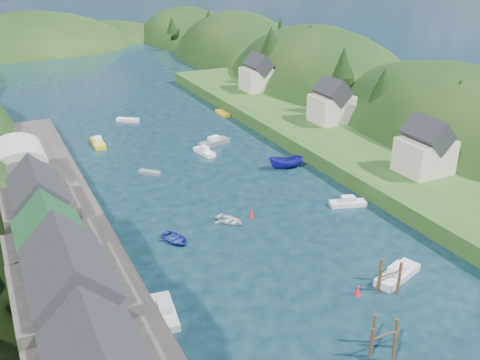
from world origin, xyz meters
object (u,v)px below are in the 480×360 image
piling_cluster_far (389,278)px  channel_buoy_near (358,291)px  piling_cluster_near (384,340)px  channel_buoy_far (252,214)px

piling_cluster_far → channel_buoy_near: bearing=174.5°
channel_buoy_near → piling_cluster_near: bearing=-113.2°
piling_cluster_near → piling_cluster_far: 10.26m
channel_buoy_far → piling_cluster_near: bearing=-93.0°
piling_cluster_near → channel_buoy_near: bearing=66.8°
piling_cluster_near → channel_buoy_far: piling_cluster_near is taller
piling_cluster_far → channel_buoy_near: (-3.73, 0.36, -0.59)m
piling_cluster_near → piling_cluster_far: (7.07, 7.43, -0.25)m
channel_buoy_far → piling_cluster_far: bearing=-74.6°
channel_buoy_near → channel_buoy_far: same height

